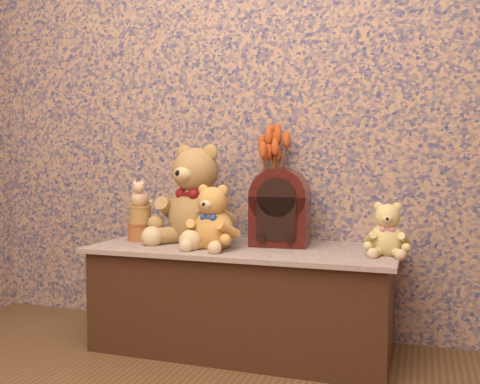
% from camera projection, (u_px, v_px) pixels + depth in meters
% --- Properties ---
extents(display_shelf, '(1.31, 0.58, 0.45)m').
position_uv_depth(display_shelf, '(244.00, 297.00, 2.35)').
color(display_shelf, '#394E75').
rests_on(display_shelf, ground).
extents(teddy_large, '(0.49, 0.54, 0.48)m').
position_uv_depth(teddy_large, '(199.00, 190.00, 2.45)').
color(teddy_large, olive).
rests_on(teddy_large, display_shelf).
extents(teddy_medium, '(0.26, 0.30, 0.29)m').
position_uv_depth(teddy_medium, '(214.00, 214.00, 2.27)').
color(teddy_medium, '#AF7731').
rests_on(teddy_medium, display_shelf).
extents(teddy_small, '(0.19, 0.22, 0.23)m').
position_uv_depth(teddy_small, '(387.00, 227.00, 2.11)').
color(teddy_small, tan).
rests_on(teddy_small, display_shelf).
extents(cathedral_radio, '(0.26, 0.19, 0.34)m').
position_uv_depth(cathedral_radio, '(280.00, 207.00, 2.35)').
color(cathedral_radio, black).
rests_on(cathedral_radio, display_shelf).
extents(ceramic_vase, '(0.14, 0.14, 0.21)m').
position_uv_depth(ceramic_vase, '(271.00, 219.00, 2.48)').
color(ceramic_vase, tan).
rests_on(ceramic_vase, display_shelf).
extents(dried_stalks, '(0.24, 0.24, 0.45)m').
position_uv_depth(dried_stalks, '(272.00, 148.00, 2.46)').
color(dried_stalks, '#C94E20').
rests_on(dried_stalks, ceramic_vase).
extents(biscuit_tin_lower, '(0.15, 0.15, 0.08)m').
position_uv_depth(biscuit_tin_lower, '(140.00, 232.00, 2.49)').
color(biscuit_tin_lower, '#B38934').
rests_on(biscuit_tin_lower, display_shelf).
extents(biscuit_tin_upper, '(0.13, 0.13, 0.08)m').
position_uv_depth(biscuit_tin_upper, '(140.00, 215.00, 2.49)').
color(biscuit_tin_upper, '#D9C05F').
rests_on(biscuit_tin_upper, biscuit_tin_lower).
extents(cat_figurine, '(0.12, 0.13, 0.13)m').
position_uv_depth(cat_figurine, '(140.00, 192.00, 2.48)').
color(cat_figurine, silver).
rests_on(cat_figurine, biscuit_tin_upper).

